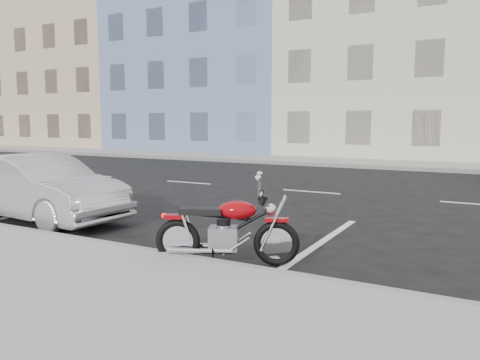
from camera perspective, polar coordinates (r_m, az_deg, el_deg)
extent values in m
plane|color=black|center=(12.14, 17.57, -2.06)|extent=(120.00, 120.00, 0.00)
cube|color=gray|center=(21.81, 9.18, 2.29)|extent=(80.00, 3.40, 0.15)
cube|color=gray|center=(20.22, 7.56, 1.97)|extent=(80.00, 0.12, 0.16)
cube|color=tan|center=(40.08, -16.73, 12.70)|extent=(12.00, 12.00, 12.00)
cube|color=#6378A2|center=(32.79, -1.34, 15.20)|extent=(12.00, 12.00, 13.00)
cube|color=beige|center=(28.66, 20.61, 14.43)|extent=(12.00, 12.00, 11.50)
torus|color=black|center=(6.13, 10.80, -7.87)|extent=(0.59, 0.33, 0.60)
torus|color=black|center=(6.14, -1.42, -7.73)|extent=(0.59, 0.33, 0.60)
cube|color=#95050B|center=(6.06, 10.86, -5.02)|extent=(0.32, 0.23, 0.04)
cube|color=#95050B|center=(6.07, -1.76, -4.70)|extent=(0.30, 0.24, 0.05)
cube|color=gray|center=(6.09, 4.31, -7.35)|extent=(0.45, 0.40, 0.30)
ellipsoid|color=#95050B|center=(6.01, 6.05, -3.91)|extent=(0.58, 0.48, 0.24)
cube|color=black|center=(6.02, 1.53, -4.02)|extent=(0.60, 0.43, 0.08)
cylinder|color=silver|center=(5.99, 8.98, -2.00)|extent=(0.28, 0.58, 0.03)
sphere|color=silver|center=(6.03, 10.13, -3.77)|extent=(0.15, 0.15, 0.15)
cylinder|color=silver|center=(6.02, 1.44, -8.92)|extent=(0.80, 0.41, 0.07)
cylinder|color=silver|center=(6.26, 1.59, -8.29)|extent=(0.80, 0.41, 0.07)
cylinder|color=silver|center=(6.07, 10.43, -5.43)|extent=(0.33, 0.17, 0.71)
cylinder|color=black|center=(6.05, 6.19, -5.98)|extent=(0.68, 0.33, 0.44)
imported|color=#A6A7AE|center=(9.58, -23.27, -0.88)|extent=(3.88, 1.59, 1.25)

